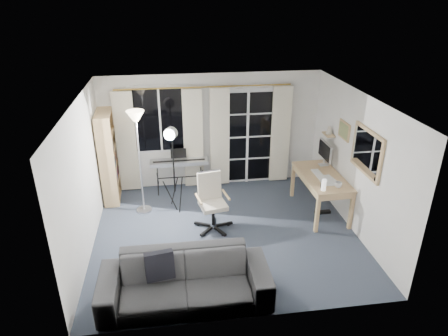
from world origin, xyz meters
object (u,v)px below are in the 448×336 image
Objects in this scene: bookshelf at (107,159)px; monitor at (325,151)px; mug at (338,184)px; torchiere_lamp at (137,132)px; studio_light at (171,144)px; office_chair at (211,196)px; desk at (322,180)px; keyboard_piano at (179,163)px; sofa at (184,273)px.

monitor is (4.20, -0.64, 0.19)m from bookshelf.
monitor is 0.98m from mug.
torchiere_lamp reaches higher than monitor.
studio_light is 2.95m from monitor.
torchiere_lamp is 0.64m from studio_light.
desk is at bearing -5.19° from office_chair.
studio_light is (0.59, -0.06, -0.23)m from torchiere_lamp.
mug is (0.10, -0.50, 0.16)m from desk.
bookshelf is 1.42m from keyboard_piano.
torchiere_lamp is at bearing -163.48° from studio_light.
bookshelf is at bearing 163.52° from desk.
sofa is at bearing -150.95° from mug.
office_chair is 1.85× the size of monitor.
keyboard_piano reaches higher than desk.
mug is at bearing -79.92° from desk.
sofa is at bearing -75.31° from torchiere_lamp.
monitor is 0.24× the size of sofa.
office_chair is 0.71× the size of desk.
bookshelf is 1.17m from torchiere_lamp.
sofa is (-0.07, -3.25, -0.20)m from keyboard_piano.
mug is at bearing -18.40° from office_chair.
torchiere_lamp is 1.73m from office_chair.
studio_light is 2.63m from sofa.
studio_light reaches higher than desk.
sofa is (-2.86, -2.48, -0.60)m from monitor.
desk is at bearing -25.58° from keyboard_piano.
keyboard_piano is at bearing 44.77° from torchiere_lamp.
mug is at bearing -97.03° from monitor.
studio_light is at bearing 161.83° from mug.
office_chair is at bearing -71.01° from keyboard_piano.
desk is 3.36m from sofa.
keyboard_piano is (1.40, 0.12, -0.21)m from bookshelf.
bookshelf reaches higher than mug.
torchiere_lamp is 1.40m from keyboard_piano.
torchiere_lamp is 1.97× the size of office_chair.
mug is (2.83, -0.93, -0.56)m from studio_light.
keyboard_piano is at bearing 163.54° from monitor.
monitor is at bearing -15.83° from keyboard_piano.
desk is (2.10, 0.20, 0.07)m from office_chair.
desk is at bearing -17.88° from bookshelf.
torchiere_lamp is 2.85m from sofa.
studio_light is at bearing 179.16° from monitor.
torchiere_lamp reaches higher than mug.
mug is (3.43, -0.99, -0.78)m from torchiere_lamp.
sofa reaches higher than mug.
mug reaches higher than desk.
torchiere_lamp reaches higher than office_chair.
studio_light is at bearing -100.44° from keyboard_piano.
desk is (3.33, -0.49, -0.94)m from torchiere_lamp.
torchiere_lamp reaches higher than bookshelf.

